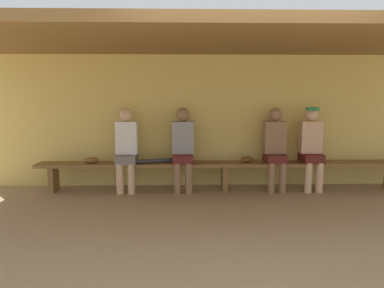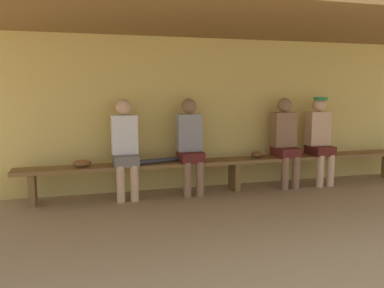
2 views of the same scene
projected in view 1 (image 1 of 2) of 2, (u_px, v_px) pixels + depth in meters
ground_plane at (239, 225)px, 4.25m from camera, size 24.00×24.00×0.00m
back_wall at (222, 121)px, 6.08m from camera, size 8.00×0.20×2.20m
dugout_roof at (234, 39)px, 4.63m from camera, size 8.00×2.80×0.12m
bench at (224, 167)px, 5.73m from camera, size 6.00×0.36×0.46m
player_leftmost at (183, 146)px, 5.67m from camera, size 0.34×0.42×1.34m
player_in_blue at (311, 144)px, 5.72m from camera, size 0.34×0.42×1.34m
player_near_post at (127, 146)px, 5.65m from camera, size 0.34×0.42×1.34m
player_with_sunglasses at (275, 146)px, 5.71m from camera, size 0.34×0.42×1.34m
baseball_glove_worn at (92, 160)px, 5.67m from camera, size 0.27×0.22×0.09m
baseball_glove_dark_brown at (247, 159)px, 5.76m from camera, size 0.29×0.29×0.09m
baseball_bat at (158, 161)px, 5.69m from camera, size 0.85×0.26×0.07m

